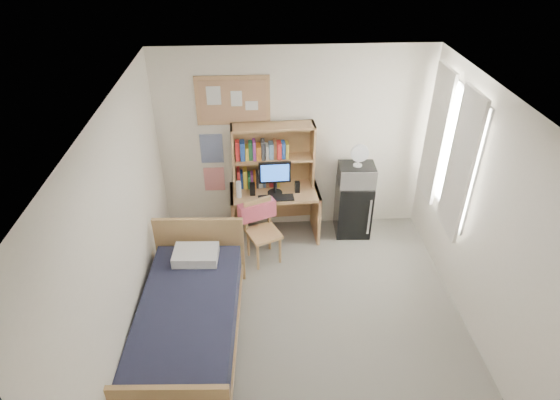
{
  "coord_description": "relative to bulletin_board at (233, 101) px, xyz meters",
  "views": [
    {
      "loc": [
        -0.51,
        -3.58,
        4.05
      ],
      "look_at": [
        -0.23,
        1.2,
        0.97
      ],
      "focal_mm": 30.0,
      "sensor_mm": 36.0,
      "label": 1
    }
  ],
  "objects": [
    {
      "name": "window_unit",
      "position": [
        2.53,
        -0.88,
        -0.32
      ],
      "size": [
        0.1,
        1.4,
        1.7
      ],
      "primitive_type": "cube",
      "color": "white",
      "rests_on": "wall_right"
    },
    {
      "name": "desk_fan",
      "position": [
        1.62,
        -0.26,
        -0.69
      ],
      "size": [
        0.25,
        0.25,
        0.3
      ],
      "primitive_type": "cylinder",
      "rotation": [
        0.0,
        0.0,
        -0.04
      ],
      "color": "silver",
      "rests_on": "microwave"
    },
    {
      "name": "floor",
      "position": [
        0.78,
        -2.08,
        -1.93
      ],
      "size": [
        3.6,
        4.2,
        0.02
      ],
      "primitive_type": "cube",
      "color": "gray",
      "rests_on": "ground"
    },
    {
      "name": "hoodie",
      "position": [
        0.26,
        -0.63,
        -1.26
      ],
      "size": [
        0.51,
        0.33,
        0.23
      ],
      "primitive_type": "cube",
      "rotation": [
        0.0,
        0.0,
        0.4
      ],
      "color": "#CF4E64",
      "rests_on": "desk_chair"
    },
    {
      "name": "speaker_left",
      "position": [
        0.21,
        -0.38,
        -1.09
      ],
      "size": [
        0.07,
        0.07,
        0.17
      ],
      "primitive_type": "cube",
      "rotation": [
        0.0,
        0.0,
        0.05
      ],
      "color": "black",
      "rests_on": "desk"
    },
    {
      "name": "curtain_left",
      "position": [
        2.5,
        -1.28,
        -0.32
      ],
      "size": [
        0.04,
        0.55,
        1.7
      ],
      "primitive_type": "cube",
      "color": "white",
      "rests_on": "wall_right"
    },
    {
      "name": "bed",
      "position": [
        -0.49,
        -2.2,
        -1.64
      ],
      "size": [
        1.12,
        2.09,
        0.56
      ],
      "primitive_type": "cube",
      "rotation": [
        0.0,
        0.0,
        -0.05
      ],
      "color": "black",
      "rests_on": "floor"
    },
    {
      "name": "curtain_right",
      "position": [
        2.5,
        -0.48,
        -0.32
      ],
      "size": [
        0.04,
        0.55,
        1.7
      ],
      "primitive_type": "cube",
      "color": "white",
      "rests_on": "wall_right"
    },
    {
      "name": "monitor",
      "position": [
        0.51,
        -0.36,
        -0.95
      ],
      "size": [
        0.42,
        0.05,
        0.45
      ],
      "primitive_type": "cube",
      "rotation": [
        0.0,
        0.0,
        0.05
      ],
      "color": "black",
      "rests_on": "desk"
    },
    {
      "name": "desk",
      "position": [
        0.51,
        -0.3,
        -1.55
      ],
      "size": [
        1.22,
        0.66,
        0.75
      ],
      "primitive_type": "cube",
      "rotation": [
        0.0,
        0.0,
        0.05
      ],
      "color": "tan",
      "rests_on": "floor"
    },
    {
      "name": "wall_right",
      "position": [
        2.58,
        -2.08,
        -0.62
      ],
      "size": [
        0.04,
        4.2,
        2.6
      ],
      "primitive_type": "cube",
      "color": "white",
      "rests_on": "floor"
    },
    {
      "name": "desk_chair",
      "position": [
        0.34,
        -0.81,
        -1.49
      ],
      "size": [
        0.56,
        0.56,
        0.85
      ],
      "primitive_type": "cube",
      "rotation": [
        0.0,
        0.0,
        0.4
      ],
      "color": "tan",
      "rests_on": "floor"
    },
    {
      "name": "bulletin_board",
      "position": [
        0.0,
        0.0,
        0.0
      ],
      "size": [
        0.94,
        0.03,
        0.64
      ],
      "primitive_type": "cube",
      "color": "tan",
      "rests_on": "wall_back"
    },
    {
      "name": "speaker_right",
      "position": [
        0.81,
        -0.35,
        -1.09
      ],
      "size": [
        0.07,
        0.07,
        0.16
      ],
      "primitive_type": "cube",
      "rotation": [
        0.0,
        0.0,
        0.05
      ],
      "color": "black",
      "rests_on": "desk"
    },
    {
      "name": "pillow",
      "position": [
        -0.45,
        -1.45,
        -1.3
      ],
      "size": [
        0.52,
        0.38,
        0.12
      ],
      "primitive_type": "cube",
      "rotation": [
        0.0,
        0.0,
        -0.05
      ],
      "color": "silver",
      "rests_on": "bed"
    },
    {
      "name": "poster_wave",
      "position": [
        -0.32,
        0.01,
        -0.67
      ],
      "size": [
        0.3,
        0.01,
        0.42
      ],
      "primitive_type": "cube",
      "color": "navy",
      "rests_on": "wall_back"
    },
    {
      "name": "microwave",
      "position": [
        1.62,
        -0.26,
        -0.98
      ],
      "size": [
        0.49,
        0.38,
        0.28
      ],
      "primitive_type": "cube",
      "rotation": [
        0.0,
        0.0,
        -0.04
      ],
      "color": "silver",
      "rests_on": "mini_fridge"
    },
    {
      "name": "poster_japan",
      "position": [
        -0.32,
        0.01,
        -1.14
      ],
      "size": [
        0.28,
        0.01,
        0.36
      ],
      "primitive_type": "cube",
      "color": "red",
      "rests_on": "wall_back"
    },
    {
      "name": "mini_fridge",
      "position": [
        1.62,
        -0.24,
        -1.52
      ],
      "size": [
        0.49,
        0.49,
        0.8
      ],
      "primitive_type": "cube",
      "rotation": [
        0.0,
        0.0,
        -0.04
      ],
      "color": "black",
      "rests_on": "floor"
    },
    {
      "name": "keyboard",
      "position": [
        0.52,
        -0.5,
        -1.16
      ],
      "size": [
        0.48,
        0.17,
        0.02
      ],
      "primitive_type": "cube",
      "rotation": [
        0.0,
        0.0,
        0.05
      ],
      "color": "black",
      "rests_on": "desk"
    },
    {
      "name": "wall_back",
      "position": [
        0.78,
        0.02,
        -0.62
      ],
      "size": [
        3.6,
        0.04,
        2.6
      ],
      "primitive_type": "cube",
      "color": "white",
      "rests_on": "floor"
    },
    {
      "name": "hutch",
      "position": [
        0.5,
        -0.15,
        -0.73
      ],
      "size": [
        1.1,
        0.33,
        0.89
      ],
      "primitive_type": "cube",
      "rotation": [
        0.0,
        0.0,
        0.05
      ],
      "color": "tan",
      "rests_on": "desk"
    },
    {
      "name": "water_bottle",
      "position": [
        0.03,
        -0.43,
        -1.06
      ],
      "size": [
        0.07,
        0.07,
        0.23
      ],
      "primitive_type": "cylinder",
      "rotation": [
        0.0,
        0.0,
        0.05
      ],
      "color": "silver",
      "rests_on": "desk"
    },
    {
      "name": "wall_left",
      "position": [
        -1.02,
        -2.08,
        -0.62
      ],
      "size": [
        0.04,
        4.2,
        2.6
      ],
      "primitive_type": "cube",
      "color": "white",
      "rests_on": "floor"
    },
    {
      "name": "ceiling",
      "position": [
        0.78,
        -2.08,
        0.68
      ],
      "size": [
        3.6,
        4.2,
        0.02
      ],
      "primitive_type": "cube",
      "color": "silver",
      "rests_on": "wall_back"
    }
  ]
}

